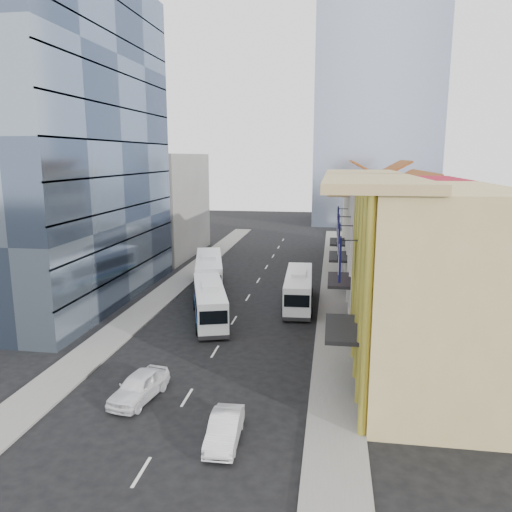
% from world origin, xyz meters
% --- Properties ---
extents(ground, '(200.00, 200.00, 0.00)m').
position_xyz_m(ground, '(0.00, 0.00, 0.00)').
color(ground, black).
rests_on(ground, ground).
extents(sidewalk_right, '(3.00, 90.00, 0.15)m').
position_xyz_m(sidewalk_right, '(8.50, 22.00, 0.07)').
color(sidewalk_right, slate).
rests_on(sidewalk_right, ground).
extents(sidewalk_left, '(3.00, 90.00, 0.15)m').
position_xyz_m(sidewalk_left, '(-8.50, 22.00, 0.07)').
color(sidewalk_left, slate).
rests_on(sidewalk_left, ground).
extents(shophouse_tan, '(8.00, 14.00, 12.00)m').
position_xyz_m(shophouse_tan, '(14.00, 5.00, 6.00)').
color(shophouse_tan, '#D1BA78').
rests_on(shophouse_tan, ground).
extents(shophouse_red, '(8.00, 10.00, 12.00)m').
position_xyz_m(shophouse_red, '(14.00, 17.00, 6.00)').
color(shophouse_red, '#A31226').
rests_on(shophouse_red, ground).
extents(shophouse_cream_near, '(8.00, 9.00, 10.00)m').
position_xyz_m(shophouse_cream_near, '(14.00, 26.50, 5.00)').
color(shophouse_cream_near, silver).
rests_on(shophouse_cream_near, ground).
extents(shophouse_cream_mid, '(8.00, 9.00, 10.00)m').
position_xyz_m(shophouse_cream_mid, '(14.00, 35.50, 5.00)').
color(shophouse_cream_mid, silver).
rests_on(shophouse_cream_mid, ground).
extents(shophouse_cream_far, '(8.00, 12.00, 11.00)m').
position_xyz_m(shophouse_cream_far, '(14.00, 46.00, 5.50)').
color(shophouse_cream_far, silver).
rests_on(shophouse_cream_far, ground).
extents(office_tower, '(12.00, 26.00, 30.00)m').
position_xyz_m(office_tower, '(-17.00, 19.00, 15.00)').
color(office_tower, '#3D4A60').
rests_on(office_tower, ground).
extents(office_block_far, '(10.00, 18.00, 14.00)m').
position_xyz_m(office_block_far, '(-16.00, 42.00, 7.00)').
color(office_block_far, gray).
rests_on(office_block_far, ground).
extents(bus_left_near, '(5.39, 10.63, 3.33)m').
position_xyz_m(bus_left_near, '(-2.00, 14.61, 1.66)').
color(bus_left_near, white).
rests_on(bus_left_near, ground).
extents(bus_left_far, '(5.38, 11.79, 3.68)m').
position_xyz_m(bus_left_far, '(-4.65, 25.01, 1.84)').
color(bus_left_far, white).
rests_on(bus_left_far, ground).
extents(bus_right, '(2.84, 10.51, 3.34)m').
position_xyz_m(bus_right, '(5.12, 20.07, 1.67)').
color(bus_right, white).
rests_on(bus_right, ground).
extents(sedan_left, '(2.65, 4.88, 1.57)m').
position_xyz_m(sedan_left, '(-2.63, 0.42, 0.79)').
color(sedan_left, white).
rests_on(sedan_left, ground).
extents(sedan_right, '(1.61, 4.17, 1.36)m').
position_xyz_m(sedan_right, '(3.14, -3.12, 0.68)').
color(sedan_right, silver).
rests_on(sedan_right, ground).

